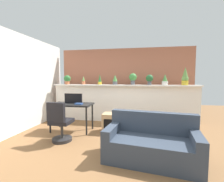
# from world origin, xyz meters

# --- Properties ---
(ground_plane) EXTENTS (12.00, 12.00, 0.00)m
(ground_plane) POSITION_xyz_m (0.00, 0.00, 0.00)
(ground_plane) COLOR brown
(divider_wall) EXTENTS (4.70, 0.16, 1.19)m
(divider_wall) POSITION_xyz_m (0.00, 2.00, 0.59)
(divider_wall) COLOR white
(divider_wall) RESTS_ON ground
(plant_shelf) EXTENTS (4.70, 0.34, 0.04)m
(plant_shelf) POSITION_xyz_m (0.00, 1.96, 1.21)
(plant_shelf) COLOR white
(plant_shelf) RESTS_ON divider_wall
(brick_wall_behind) EXTENTS (4.70, 0.10, 2.50)m
(brick_wall_behind) POSITION_xyz_m (0.00, 2.60, 1.25)
(brick_wall_behind) COLOR #AD664C
(brick_wall_behind) RESTS_ON ground
(side_wall_left) EXTENTS (0.12, 4.40, 2.60)m
(side_wall_left) POSITION_xyz_m (-2.60, 0.40, 1.30)
(side_wall_left) COLOR white
(side_wall_left) RESTS_ON ground
(potted_plant_0) EXTENTS (0.23, 0.23, 0.31)m
(potted_plant_0) POSITION_xyz_m (-1.91, 1.92, 1.40)
(potted_plant_0) COLOR #C66B42
(potted_plant_0) RESTS_ON plant_shelf
(potted_plant_1) EXTENTS (0.12, 0.12, 0.28)m
(potted_plant_1) POSITION_xyz_m (-1.35, 1.97, 1.35)
(potted_plant_1) COLOR #C66B42
(potted_plant_1) RESTS_ON plant_shelf
(potted_plant_2) EXTENTS (0.13, 0.13, 0.35)m
(potted_plant_2) POSITION_xyz_m (-0.78, 1.97, 1.39)
(potted_plant_2) COLOR gold
(potted_plant_2) RESTS_ON plant_shelf
(potted_plant_3) EXTENTS (0.16, 0.16, 0.32)m
(potted_plant_3) POSITION_xyz_m (-0.27, 1.99, 1.39)
(potted_plant_3) COLOR #4C4C51
(potted_plant_3) RESTS_ON plant_shelf
(potted_plant_4) EXTENTS (0.25, 0.25, 0.37)m
(potted_plant_4) POSITION_xyz_m (0.31, 1.99, 1.44)
(potted_plant_4) COLOR #4C4C51
(potted_plant_4) RESTS_ON plant_shelf
(potted_plant_5) EXTENTS (0.23, 0.23, 0.32)m
(potted_plant_5) POSITION_xyz_m (0.83, 1.92, 1.42)
(potted_plant_5) COLOR #4C4C51
(potted_plant_5) RESTS_ON plant_shelf
(potted_plant_6) EXTENTS (0.18, 0.18, 0.34)m
(potted_plant_6) POSITION_xyz_m (1.30, 1.98, 1.38)
(potted_plant_6) COLOR silver
(potted_plant_6) RESTS_ON plant_shelf
(potted_plant_7) EXTENTS (0.19, 0.19, 0.55)m
(potted_plant_7) POSITION_xyz_m (1.88, 1.97, 1.47)
(potted_plant_7) COLOR gold
(potted_plant_7) RESTS_ON plant_shelf
(desk) EXTENTS (1.10, 0.60, 0.75)m
(desk) POSITION_xyz_m (-1.27, 0.84, 0.67)
(desk) COLOR black
(desk) RESTS_ON ground
(tv_monitor) EXTENTS (0.50, 0.04, 0.27)m
(tv_monitor) POSITION_xyz_m (-1.25, 0.92, 0.88)
(tv_monitor) COLOR black
(tv_monitor) RESTS_ON desk
(office_chair) EXTENTS (0.47, 0.48, 0.91)m
(office_chair) POSITION_xyz_m (-1.20, 0.08, 0.39)
(office_chair) COLOR #262628
(office_chair) RESTS_ON ground
(side_cube_shelf) EXTENTS (0.40, 0.41, 0.50)m
(side_cube_shelf) POSITION_xyz_m (-0.22, 0.93, 0.25)
(side_cube_shelf) COLOR tan
(side_cube_shelf) RESTS_ON ground
(book_on_desk) EXTENTS (0.19, 0.12, 0.04)m
(book_on_desk) POSITION_xyz_m (-1.02, 0.73, 0.77)
(book_on_desk) COLOR #2D4C8C
(book_on_desk) RESTS_ON desk
(couch) EXTENTS (1.65, 0.97, 0.80)m
(couch) POSITION_xyz_m (0.75, -0.35, 0.28)
(couch) COLOR #333D4C
(couch) RESTS_ON ground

